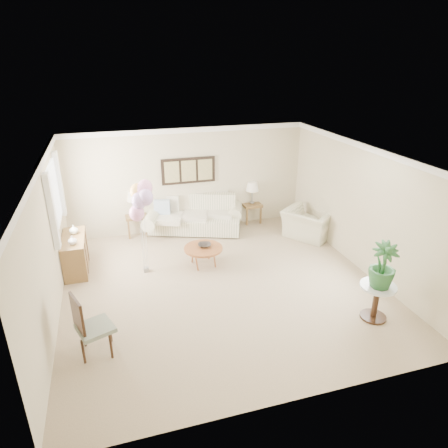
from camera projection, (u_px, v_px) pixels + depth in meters
name	position (u px, v px, depth m)	size (l,w,h in m)	color
ground_plane	(222.00, 285.00, 7.87)	(6.00, 6.00, 0.00)	tan
room_shell	(215.00, 207.00, 7.29)	(6.04, 6.04, 2.60)	beige
wall_art_triptych	(189.00, 171.00, 9.88)	(1.35, 0.06, 0.65)	black
sofa	(195.00, 217.00, 10.23)	(2.81, 1.68, 0.93)	beige
end_table_left	(136.00, 218.00, 9.91)	(0.50, 0.46, 0.55)	brown
end_table_right	(252.00, 206.00, 10.70)	(0.49, 0.44, 0.53)	brown
lamp_left	(134.00, 197.00, 9.69)	(0.35, 0.35, 0.61)	gray
lamp_right	(252.00, 187.00, 10.49)	(0.34, 0.34, 0.60)	gray
coffee_table	(203.00, 249.00, 8.50)	(0.83, 0.83, 0.42)	#A65926
decor_bowl	(205.00, 245.00, 8.50)	(0.27, 0.27, 0.07)	#2C2623
armchair	(308.00, 224.00, 9.83)	(1.10, 0.96, 0.71)	beige
side_table	(377.00, 293.00, 6.72)	(0.60, 0.60, 0.65)	silver
potted_plant	(383.00, 265.00, 6.47)	(0.44, 0.44, 0.79)	#29532F
accent_chair	(89.00, 325.00, 5.90)	(0.63, 0.63, 1.00)	gray
credenza	(75.00, 254.00, 8.33)	(0.46, 1.20, 0.74)	brown
vase_white	(72.00, 240.00, 7.86)	(0.17, 0.17, 0.18)	silver
vase_sage	(74.00, 229.00, 8.33)	(0.18, 0.18, 0.19)	silver
balloon_cluster	(141.00, 197.00, 7.76)	(0.50, 0.49, 1.98)	gray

